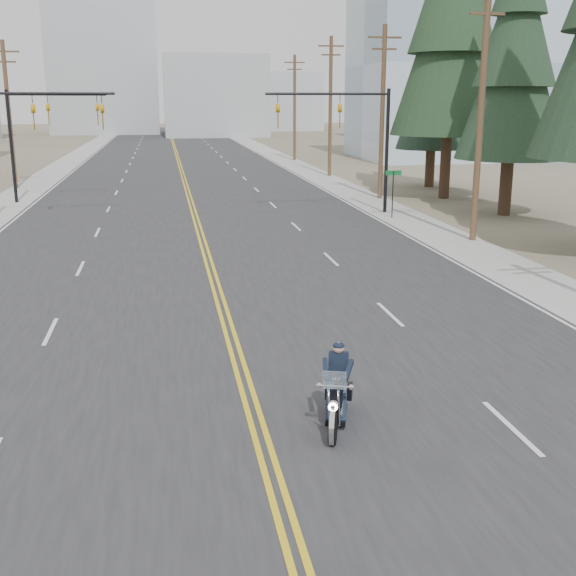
% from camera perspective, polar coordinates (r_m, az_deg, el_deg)
% --- Properties ---
extents(road, '(20.00, 200.00, 0.01)m').
position_cam_1_polar(road, '(78.58, -8.63, 9.83)').
color(road, '#303033').
rests_on(road, ground).
extents(sidewalk_left, '(3.00, 200.00, 0.01)m').
position_cam_1_polar(sidewalk_left, '(79.18, -17.08, 9.40)').
color(sidewalk_left, '#A5A5A0').
rests_on(sidewalk_left, ground).
extents(sidewalk_right, '(3.00, 200.00, 0.01)m').
position_cam_1_polar(sidewalk_right, '(79.65, -0.20, 10.06)').
color(sidewalk_right, '#A5A5A0').
rests_on(sidewalk_right, ground).
extents(traffic_mast_left, '(7.10, 0.26, 7.00)m').
position_cam_1_polar(traffic_mast_left, '(40.99, -20.47, 11.74)').
color(traffic_mast_left, black).
rests_on(traffic_mast_left, ground).
extents(traffic_mast_right, '(7.10, 0.26, 7.00)m').
position_cam_1_polar(traffic_mast_right, '(41.70, 5.16, 12.61)').
color(traffic_mast_right, black).
rests_on(traffic_mast_right, ground).
extents(traffic_mast_far, '(6.10, 0.26, 7.00)m').
position_cam_1_polar(traffic_mast_far, '(48.93, -19.18, 12.10)').
color(traffic_mast_far, black).
rests_on(traffic_mast_far, ground).
extents(street_sign, '(0.90, 0.06, 2.62)m').
position_cam_1_polar(street_sign, '(40.53, 8.30, 8.01)').
color(street_sign, black).
rests_on(street_sign, ground).
extents(utility_pole_b, '(2.20, 0.30, 11.50)m').
position_cam_1_polar(utility_pole_b, '(34.35, 15.01, 13.51)').
color(utility_pole_b, brown).
rests_on(utility_pole_b, ground).
extents(utility_pole_c, '(2.20, 0.30, 11.00)m').
position_cam_1_polar(utility_pole_c, '(48.42, 7.47, 13.76)').
color(utility_pole_c, brown).
rests_on(utility_pole_c, ground).
extents(utility_pole_d, '(2.20, 0.30, 11.50)m').
position_cam_1_polar(utility_pole_d, '(62.92, 3.37, 14.26)').
color(utility_pole_d, brown).
rests_on(utility_pole_d, ground).
extents(utility_pole_e, '(2.20, 0.30, 11.00)m').
position_cam_1_polar(utility_pole_e, '(79.57, 0.52, 14.18)').
color(utility_pole_e, brown).
rests_on(utility_pole_e, ground).
extents(utility_pole_left, '(2.20, 0.30, 10.50)m').
position_cam_1_polar(utility_pole_left, '(57.35, -21.19, 12.79)').
color(utility_pole_left, brown).
rests_on(utility_pole_left, ground).
extents(glass_building, '(24.00, 16.00, 20.00)m').
position_cam_1_polar(glass_building, '(85.30, 14.11, 16.66)').
color(glass_building, '#9EB5CC').
rests_on(glass_building, ground).
extents(haze_bldg_b, '(18.00, 14.00, 14.00)m').
position_cam_1_polar(haze_bldg_b, '(133.65, -5.79, 14.84)').
color(haze_bldg_b, '#ADB2B7').
rests_on(haze_bldg_b, ground).
extents(haze_bldg_c, '(16.00, 12.00, 18.00)m').
position_cam_1_polar(haze_bldg_c, '(125.45, 10.03, 15.63)').
color(haze_bldg_c, '#B7BCC6').
rests_on(haze_bldg_c, ground).
extents(haze_bldg_d, '(20.00, 15.00, 26.00)m').
position_cam_1_polar(haze_bldg_d, '(148.81, -14.33, 16.76)').
color(haze_bldg_d, '#ADB2B7').
rests_on(haze_bldg_d, ground).
extents(haze_bldg_e, '(14.00, 14.00, 12.00)m').
position_cam_1_polar(haze_bldg_e, '(160.53, -0.18, 14.51)').
color(haze_bldg_e, '#B7BCC6').
rests_on(haze_bldg_e, ground).
extents(motorcyclist, '(1.55, 2.34, 1.68)m').
position_cam_1_polar(motorcyclist, '(14.50, 3.88, -7.82)').
color(motorcyclist, black).
rests_on(motorcyclist, ground).
extents(conifer_mid, '(5.96, 5.96, 15.89)m').
position_cam_1_polar(conifer_mid, '(42.83, 17.60, 17.67)').
color(conifer_mid, '#382619').
rests_on(conifer_mid, ground).
extents(conifer_tall, '(7.49, 7.49, 20.79)m').
position_cam_1_polar(conifer_tall, '(49.71, 12.97, 20.72)').
color(conifer_tall, '#382619').
rests_on(conifer_tall, ground).
extents(conifer_far, '(5.29, 5.29, 14.18)m').
position_cam_1_polar(conifer_far, '(55.81, 11.50, 16.17)').
color(conifer_far, '#382619').
rests_on(conifer_far, ground).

